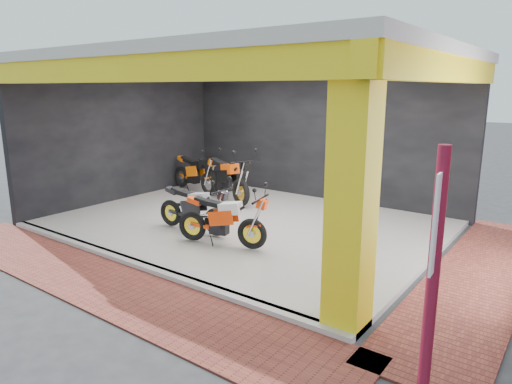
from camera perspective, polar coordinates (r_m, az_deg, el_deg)
ground at (r=8.82m, az=-9.31°, el=-7.28°), size 80.00×80.00×0.00m
showroom_floor at (r=10.21m, az=-1.28°, el=-3.98°), size 8.00×6.00×0.10m
showroom_ceiling at (r=9.79m, az=-1.38°, el=16.32°), size 8.40×6.40×0.20m
back_wall at (r=12.44m, az=7.51°, el=6.95°), size 8.20×0.20×3.50m
left_wall at (r=12.77m, az=-16.15°, el=6.71°), size 0.20×6.20×3.50m
corner_column at (r=5.60m, az=11.93°, el=-0.43°), size 0.50×0.50×3.50m
header_beam_front at (r=7.63m, az=-15.77°, el=14.58°), size 8.40×0.30×0.40m
header_beam_right at (r=7.98m, az=22.72°, el=13.99°), size 0.30×6.40×0.40m
floor_kerb at (r=8.17m, az=-14.49°, el=-8.80°), size 8.00×0.20×0.10m
paver_front at (r=7.76m, az=-18.99°, el=-10.58°), size 9.00×1.40×0.03m
paver_right at (r=8.37m, az=26.11°, el=-9.47°), size 1.40×7.00×0.03m
signpost at (r=4.11m, az=21.15°, el=-10.88°), size 0.10×0.36×2.59m
moto_hero at (r=8.28m, az=-0.50°, el=-3.40°), size 2.05×1.16×1.18m
moto_row_a at (r=9.06m, az=-5.06°, el=-2.10°), size 1.93×0.79×1.16m
moto_row_b at (r=12.61m, az=-6.02°, el=2.39°), size 2.17×1.16×1.26m
moto_row_c at (r=11.30m, az=-1.91°, el=1.61°), size 2.46×1.55×1.41m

